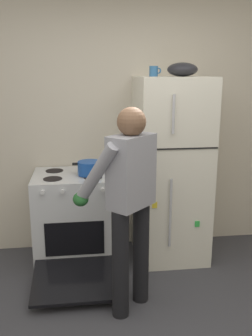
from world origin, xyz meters
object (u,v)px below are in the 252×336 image
Objects in this scene: red_pot at (90,168)px; stove_range at (75,219)px; refrigerator at (171,170)px; person_cook at (128,194)px; mixing_bowl at (182,69)px; coffee_mug at (154,71)px.

stove_range is at bearing 168.58° from red_pot.
refrigerator is 5.48× the size of red_pot.
person_cook is 1.37m from mixing_bowl.
red_pot is at bearing -170.78° from coffee_mug.
person_cook is at bearing -62.80° from stove_range.
person_cook is at bearing -71.75° from red_pot.
mixing_bowl is (1.03, 0.02, 1.42)m from stove_range.
mixing_bowl is at bearing 0.21° from refrigerator.
mixing_bowl is at bearing 0.98° from stove_range.
mixing_bowl is at bearing -10.99° from coffee_mug.
person_cook is at bearing -112.22° from coffee_mug.
red_pot is 1.25m from mixing_bowl.
refrigerator is 16.01× the size of coffee_mug.
mixing_bowl reaches higher than refrigerator.
refrigerator is at bearing 3.58° from red_pot.
person_cook is at bearing -122.91° from refrigerator.
refrigerator is 1.06m from stove_range.
red_pot is at bearing 108.25° from person_cook.
mixing_bowl is (0.87, 0.05, 0.90)m from red_pot.
refrigerator is 6.38× the size of mixing_bowl.
stove_range is 1.76m from mixing_bowl.
stove_range is 1.61m from coffee_mug.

